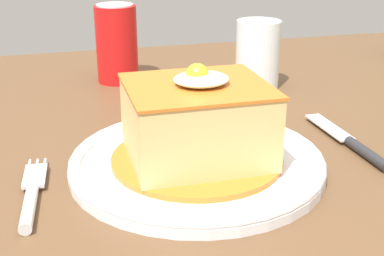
# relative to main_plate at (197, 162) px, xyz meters

# --- Properties ---
(dining_table) EXTENTS (1.50, 1.04, 0.75)m
(dining_table) POSITION_rel_main_plate_xyz_m (0.06, 0.05, -0.10)
(dining_table) COLOR brown
(dining_table) RESTS_ON ground_plane
(main_plate) EXTENTS (0.27, 0.27, 0.02)m
(main_plate) POSITION_rel_main_plate_xyz_m (0.00, 0.00, 0.00)
(main_plate) COLOR white
(main_plate) RESTS_ON dining_table
(sandwich_meal) EXTENTS (0.18, 0.18, 0.11)m
(sandwich_meal) POSITION_rel_main_plate_xyz_m (0.00, -0.00, 0.04)
(sandwich_meal) COLOR #C66B23
(sandwich_meal) RESTS_ON main_plate
(fork) EXTENTS (0.03, 0.14, 0.01)m
(fork) POSITION_rel_main_plate_xyz_m (-0.17, -0.03, -0.00)
(fork) COLOR silver
(fork) RESTS_ON dining_table
(knife) EXTENTS (0.02, 0.17, 0.01)m
(knife) POSITION_rel_main_plate_xyz_m (0.19, 0.00, -0.00)
(knife) COLOR #262628
(knife) RESTS_ON dining_table
(soda_can) EXTENTS (0.07, 0.07, 0.12)m
(soda_can) POSITION_rel_main_plate_xyz_m (-0.04, 0.35, 0.05)
(soda_can) COLOR red
(soda_can) RESTS_ON dining_table
(drinking_glass) EXTENTS (0.07, 0.07, 0.10)m
(drinking_glass) POSITION_rel_main_plate_xyz_m (0.17, 0.26, 0.04)
(drinking_glass) COLOR gold
(drinking_glass) RESTS_ON dining_table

